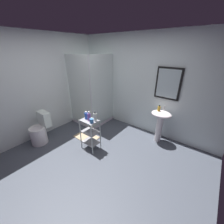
{
  "coord_description": "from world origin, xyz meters",
  "views": [
    {
      "loc": [
        1.65,
        -1.46,
        2.13
      ],
      "look_at": [
        -0.13,
        0.82,
        0.8
      ],
      "focal_mm": 22.28,
      "sensor_mm": 36.0,
      "label": 1
    }
  ],
  "objects_px": {
    "hand_soap_bottle": "(159,108)",
    "conditioner_bottle_purple": "(89,117)",
    "lotion_bottle_white": "(95,117)",
    "rinse_cup": "(92,121)",
    "pedestal_sink": "(160,120)",
    "bath_mat": "(86,137)",
    "storage_cart": "(90,132)",
    "shower_stall": "(92,108)",
    "shampoo_bottle_blue": "(86,116)",
    "toilet": "(40,131)"
  },
  "relations": [
    {
      "from": "lotion_bottle_white",
      "to": "rinse_cup",
      "type": "xyz_separation_m",
      "value": [
        0.0,
        -0.11,
        -0.05
      ]
    },
    {
      "from": "lotion_bottle_white",
      "to": "rinse_cup",
      "type": "bearing_deg",
      "value": -87.89
    },
    {
      "from": "shampoo_bottle_blue",
      "to": "shower_stall",
      "type": "bearing_deg",
      "value": 130.04
    },
    {
      "from": "shower_stall",
      "to": "lotion_bottle_white",
      "type": "xyz_separation_m",
      "value": [
        0.99,
        -0.87,
        0.37
      ]
    },
    {
      "from": "hand_soap_bottle",
      "to": "lotion_bottle_white",
      "type": "relative_size",
      "value": 0.69
    },
    {
      "from": "pedestal_sink",
      "to": "rinse_cup",
      "type": "bearing_deg",
      "value": -127.35
    },
    {
      "from": "conditioner_bottle_purple",
      "to": "shower_stall",
      "type": "bearing_deg",
      "value": 133.29
    },
    {
      "from": "lotion_bottle_white",
      "to": "pedestal_sink",
      "type": "bearing_deg",
      "value": 50.0
    },
    {
      "from": "toilet",
      "to": "storage_cart",
      "type": "bearing_deg",
      "value": 26.73
    },
    {
      "from": "lotion_bottle_white",
      "to": "storage_cart",
      "type": "bearing_deg",
      "value": -153.12
    },
    {
      "from": "pedestal_sink",
      "to": "bath_mat",
      "type": "relative_size",
      "value": 1.35
    },
    {
      "from": "pedestal_sink",
      "to": "storage_cart",
      "type": "height_order",
      "value": "pedestal_sink"
    },
    {
      "from": "pedestal_sink",
      "to": "storage_cart",
      "type": "relative_size",
      "value": 1.09
    },
    {
      "from": "storage_cart",
      "to": "shampoo_bottle_blue",
      "type": "height_order",
      "value": "shampoo_bottle_blue"
    },
    {
      "from": "bath_mat",
      "to": "hand_soap_bottle",
      "type": "bearing_deg",
      "value": 34.22
    },
    {
      "from": "hand_soap_bottle",
      "to": "conditioner_bottle_purple",
      "type": "distance_m",
      "value": 1.6
    },
    {
      "from": "storage_cart",
      "to": "lotion_bottle_white",
      "type": "height_order",
      "value": "lotion_bottle_white"
    },
    {
      "from": "shower_stall",
      "to": "conditioner_bottle_purple",
      "type": "xyz_separation_m",
      "value": [
        0.88,
        -0.94,
        0.37
      ]
    },
    {
      "from": "hand_soap_bottle",
      "to": "shampoo_bottle_blue",
      "type": "distance_m",
      "value": 1.66
    },
    {
      "from": "storage_cart",
      "to": "bath_mat",
      "type": "relative_size",
      "value": 1.23
    },
    {
      "from": "hand_soap_bottle",
      "to": "lotion_bottle_white",
      "type": "distance_m",
      "value": 1.47
    },
    {
      "from": "shower_stall",
      "to": "hand_soap_bottle",
      "type": "height_order",
      "value": "shower_stall"
    },
    {
      "from": "shower_stall",
      "to": "storage_cart",
      "type": "distance_m",
      "value": 1.27
    },
    {
      "from": "storage_cart",
      "to": "rinse_cup",
      "type": "bearing_deg",
      "value": -21.47
    },
    {
      "from": "pedestal_sink",
      "to": "rinse_cup",
      "type": "distance_m",
      "value": 1.62
    },
    {
      "from": "shower_stall",
      "to": "conditioner_bottle_purple",
      "type": "bearing_deg",
      "value": -46.71
    },
    {
      "from": "shampoo_bottle_blue",
      "to": "rinse_cup",
      "type": "height_order",
      "value": "shampoo_bottle_blue"
    },
    {
      "from": "shampoo_bottle_blue",
      "to": "toilet",
      "type": "bearing_deg",
      "value": -150.84
    },
    {
      "from": "pedestal_sink",
      "to": "rinse_cup",
      "type": "relative_size",
      "value": 8.72
    },
    {
      "from": "pedestal_sink",
      "to": "hand_soap_bottle",
      "type": "xyz_separation_m",
      "value": [
        -0.07,
        -0.01,
        0.29
      ]
    },
    {
      "from": "hand_soap_bottle",
      "to": "conditioner_bottle_purple",
      "type": "height_order",
      "value": "hand_soap_bottle"
    },
    {
      "from": "pedestal_sink",
      "to": "conditioner_bottle_purple",
      "type": "height_order",
      "value": "conditioner_bottle_purple"
    },
    {
      "from": "shower_stall",
      "to": "lotion_bottle_white",
      "type": "distance_m",
      "value": 1.37
    },
    {
      "from": "storage_cart",
      "to": "rinse_cup",
      "type": "xyz_separation_m",
      "value": [
        0.13,
        -0.05,
        0.35
      ]
    },
    {
      "from": "pedestal_sink",
      "to": "conditioner_bottle_purple",
      "type": "relative_size",
      "value": 3.86
    },
    {
      "from": "toilet",
      "to": "hand_soap_bottle",
      "type": "relative_size",
      "value": 5.3
    },
    {
      "from": "shower_stall",
      "to": "rinse_cup",
      "type": "xyz_separation_m",
      "value": [
        1.0,
        -0.98,
        0.32
      ]
    },
    {
      "from": "conditioner_bottle_purple",
      "to": "bath_mat",
      "type": "relative_size",
      "value": 0.35
    },
    {
      "from": "shower_stall",
      "to": "shampoo_bottle_blue",
      "type": "xyz_separation_m",
      "value": [
        0.77,
        -0.92,
        0.35
      ]
    },
    {
      "from": "pedestal_sink",
      "to": "storage_cart",
      "type": "xyz_separation_m",
      "value": [
        -1.1,
        -1.23,
        -0.14
      ]
    },
    {
      "from": "shower_stall",
      "to": "conditioner_bottle_purple",
      "type": "distance_m",
      "value": 1.34
    },
    {
      "from": "hand_soap_bottle",
      "to": "shampoo_bottle_blue",
      "type": "relative_size",
      "value": 0.83
    },
    {
      "from": "shampoo_bottle_blue",
      "to": "storage_cart",
      "type": "bearing_deg",
      "value": -5.07
    },
    {
      "from": "toilet",
      "to": "storage_cart",
      "type": "xyz_separation_m",
      "value": [
        1.15,
        0.58,
        0.12
      ]
    },
    {
      "from": "rinse_cup",
      "to": "bath_mat",
      "type": "bearing_deg",
      "value": 152.95
    },
    {
      "from": "pedestal_sink",
      "to": "shampoo_bottle_blue",
      "type": "height_order",
      "value": "shampoo_bottle_blue"
    },
    {
      "from": "conditioner_bottle_purple",
      "to": "pedestal_sink",
      "type": "bearing_deg",
      "value": 48.71
    },
    {
      "from": "conditioner_bottle_purple",
      "to": "bath_mat",
      "type": "height_order",
      "value": "conditioner_bottle_purple"
    },
    {
      "from": "pedestal_sink",
      "to": "shampoo_bottle_blue",
      "type": "relative_size",
      "value": 4.7
    },
    {
      "from": "pedestal_sink",
      "to": "bath_mat",
      "type": "distance_m",
      "value": 1.91
    }
  ]
}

